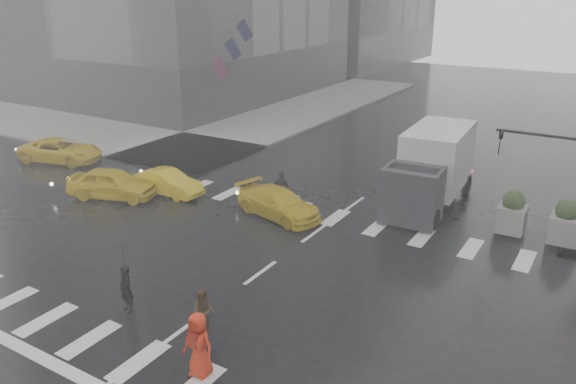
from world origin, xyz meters
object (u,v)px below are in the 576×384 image
Objects in this scene: traffic_signal_pole at (575,170)px; taxi_mid at (168,183)px; pedestrian_orange at (199,345)px; pedestrian_brown at (204,312)px; box_truck at (431,167)px; taxi_front at (112,183)px.

traffic_signal_pole is 18.05m from taxi_mid.
pedestrian_orange reaches higher than taxi_mid.
box_truck is (2.32, 13.64, 1.17)m from pedestrian_brown.
taxi_front reaches higher than pedestrian_brown.
taxi_front is (-19.45, -5.38, -2.48)m from traffic_signal_pole.
box_truck is (13.48, 7.01, 1.16)m from taxi_front.
traffic_signal_pole is at bearing -78.15° from taxi_mid.
traffic_signal_pole is 6.33m from box_truck.
taxi_front is at bearing 125.97° from pedestrian_brown.
pedestrian_brown is 12.43m from taxi_mid.
box_truck reaches higher than pedestrian_orange.
taxi_mid is (1.97, 1.75, -0.13)m from taxi_front.
taxi_mid is (-10.27, 9.89, -0.32)m from pedestrian_orange.
taxi_mid is (-17.48, -3.63, -2.61)m from traffic_signal_pole.
pedestrian_orange is 14.70m from taxi_front.
pedestrian_orange reaches higher than pedestrian_brown.
pedestrian_brown is 12.97m from taxi_front.
pedestrian_orange is at bearing -77.67° from pedestrian_brown.
pedestrian_brown is 0.79× the size of pedestrian_orange.
pedestrian_brown is 0.39× the size of taxi_mid.
traffic_signal_pole is 3.10× the size of pedestrian_brown.
pedestrian_brown is 0.22× the size of box_truck.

